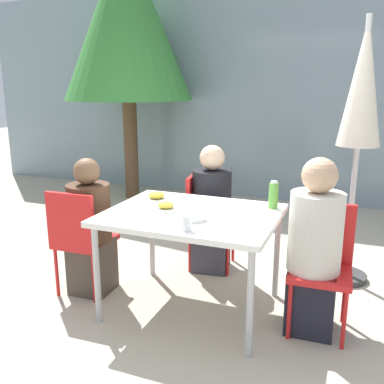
{
  "coord_description": "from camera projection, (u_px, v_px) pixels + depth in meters",
  "views": [
    {
      "loc": [
        1.08,
        -2.72,
        1.64
      ],
      "look_at": [
        0.0,
        0.0,
        0.91
      ],
      "focal_mm": 40.0,
      "sensor_mm": 36.0,
      "label": 1
    }
  ],
  "objects": [
    {
      "name": "ground_plane",
      "position": [
        192.0,
        308.0,
        3.24
      ],
      "size": [
        24.0,
        24.0,
        0.0
      ],
      "primitive_type": "plane",
      "color": "#B2A893"
    },
    {
      "name": "building_facade",
      "position": [
        283.0,
        95.0,
        5.99
      ],
      "size": [
        10.0,
        0.2,
        3.0
      ],
      "color": "gray",
      "rests_on": "ground"
    },
    {
      "name": "dining_table",
      "position": [
        192.0,
        220.0,
        3.07
      ],
      "size": [
        1.21,
        0.96,
        0.76
      ],
      "color": "white",
      "rests_on": "ground"
    },
    {
      "name": "chair_left",
      "position": [
        79.0,
        235.0,
        3.33
      ],
      "size": [
        0.42,
        0.42,
        0.86
      ],
      "rotation": [
        0.0,
        0.0,
        0.04
      ],
      "color": "red",
      "rests_on": "ground"
    },
    {
      "name": "person_left",
      "position": [
        90.0,
        231.0,
        3.39
      ],
      "size": [
        0.34,
        0.34,
        1.1
      ],
      "rotation": [
        0.0,
        0.0,
        0.04
      ],
      "color": "#473D33",
      "rests_on": "ground"
    },
    {
      "name": "chair_right",
      "position": [
        322.0,
        257.0,
        2.9
      ],
      "size": [
        0.42,
        0.42,
        0.86
      ],
      "rotation": [
        0.0,
        0.0,
        -3.1
      ],
      "color": "red",
      "rests_on": "ground"
    },
    {
      "name": "person_right",
      "position": [
        314.0,
        252.0,
        2.82
      ],
      "size": [
        0.35,
        0.35,
        1.2
      ],
      "rotation": [
        0.0,
        0.0,
        -3.1
      ],
      "color": "black",
      "rests_on": "ground"
    },
    {
      "name": "chair_far",
      "position": [
        204.0,
        214.0,
        3.88
      ],
      "size": [
        0.45,
        0.45,
        0.86
      ],
      "rotation": [
        0.0,
        0.0,
        -1.43
      ],
      "color": "red",
      "rests_on": "ground"
    },
    {
      "name": "person_far",
      "position": [
        212.0,
        212.0,
        3.8
      ],
      "size": [
        0.35,
        0.35,
        1.14
      ],
      "rotation": [
        0.0,
        0.0,
        -1.43
      ],
      "color": "#383842",
      "rests_on": "ground"
    },
    {
      "name": "closed_umbrella",
      "position": [
        362.0,
        96.0,
        3.34
      ],
      "size": [
        0.36,
        0.36,
        2.16
      ],
      "color": "#333333",
      "rests_on": "ground"
    },
    {
      "name": "plate_0",
      "position": [
        166.0,
        207.0,
        3.11
      ],
      "size": [
        0.21,
        0.21,
        0.06
      ],
      "color": "white",
      "rests_on": "dining_table"
    },
    {
      "name": "plate_1",
      "position": [
        157.0,
        197.0,
        3.38
      ],
      "size": [
        0.23,
        0.23,
        0.06
      ],
      "color": "white",
      "rests_on": "dining_table"
    },
    {
      "name": "bottle",
      "position": [
        273.0,
        195.0,
        3.14
      ],
      "size": [
        0.07,
        0.07,
        0.2
      ],
      "color": "#51A338",
      "rests_on": "dining_table"
    },
    {
      "name": "drinking_cup",
      "position": [
        187.0,
        223.0,
        2.66
      ],
      "size": [
        0.06,
        0.06,
        0.1
      ],
      "color": "white",
      "rests_on": "dining_table"
    },
    {
      "name": "salad_bowl",
      "position": [
        192.0,
        216.0,
        2.88
      ],
      "size": [
        0.18,
        0.18,
        0.05
      ],
      "color": "white",
      "rests_on": "dining_table"
    },
    {
      "name": "tree_behind_left",
      "position": [
        126.0,
        19.0,
        5.81
      ],
      "size": [
        1.79,
        1.79,
        3.61
      ],
      "color": "brown",
      "rests_on": "ground"
    }
  ]
}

